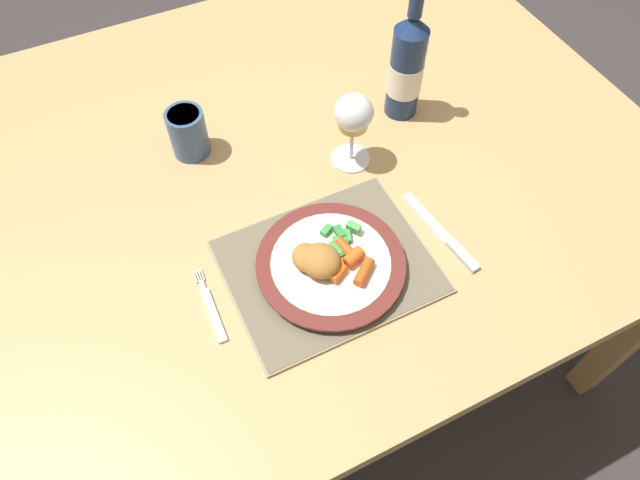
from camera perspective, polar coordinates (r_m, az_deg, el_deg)
name	(u,v)px	position (r m, az deg, el deg)	size (l,w,h in m)	color
ground_plane	(303,327)	(1.71, -1.71, -8.71)	(6.00, 6.00, 0.00)	#383333
dining_table	(295,182)	(1.14, -2.53, 5.80)	(1.37, 1.09, 0.74)	tan
placemat	(328,266)	(0.93, 0.81, -2.63)	(0.33, 0.26, 0.01)	gray
dinner_plate	(331,265)	(0.92, 1.07, -2.47)	(0.24, 0.24, 0.02)	white
breaded_croquettes	(316,260)	(0.89, -0.39, -1.98)	(0.08, 0.09, 0.04)	#A87033
green_beans_pile	(341,241)	(0.93, 2.12, -0.05)	(0.07, 0.08, 0.02)	#338438
glazed_carrots	(349,263)	(0.90, 2.88, -2.31)	(0.08, 0.10, 0.02)	orange
fork	(212,310)	(0.91, -10.78, -6.89)	(0.02, 0.14, 0.01)	silver
table_knife	(446,238)	(0.99, 12.50, 0.20)	(0.04, 0.19, 0.01)	silver
wine_glass	(353,117)	(1.01, 3.35, 12.20)	(0.07, 0.07, 0.15)	silver
bottle	(407,66)	(1.12, 8.65, 16.79)	(0.07, 0.07, 0.29)	navy
drinking_cup	(188,132)	(1.09, -13.08, 10.48)	(0.07, 0.07, 0.09)	#385684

